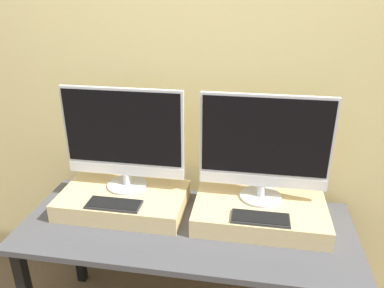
{
  "coord_description": "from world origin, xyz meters",
  "views": [
    {
      "loc": [
        0.28,
        -1.17,
        1.78
      ],
      "look_at": [
        0.0,
        0.49,
        1.06
      ],
      "focal_mm": 35.0,
      "sensor_mm": 36.0,
      "label": 1
    }
  ],
  "objects_px": {
    "monitor_right": "(265,146)",
    "keyboard_right": "(260,218)",
    "keyboard_left": "(114,204)",
    "monitor_left": "(123,137)"
  },
  "relations": [
    {
      "from": "monitor_left",
      "to": "monitor_right",
      "type": "distance_m",
      "value": 0.7
    },
    {
      "from": "monitor_left",
      "to": "monitor_right",
      "type": "height_order",
      "value": "same"
    },
    {
      "from": "monitor_right",
      "to": "monitor_left",
      "type": "bearing_deg",
      "value": 180.0
    },
    {
      "from": "keyboard_left",
      "to": "monitor_right",
      "type": "bearing_deg",
      "value": 15.62
    },
    {
      "from": "keyboard_left",
      "to": "keyboard_right",
      "type": "xyz_separation_m",
      "value": [
        0.7,
        0.0,
        0.0
      ]
    },
    {
      "from": "monitor_right",
      "to": "keyboard_right",
      "type": "distance_m",
      "value": 0.34
    },
    {
      "from": "monitor_right",
      "to": "keyboard_right",
      "type": "height_order",
      "value": "monitor_right"
    },
    {
      "from": "keyboard_left",
      "to": "monitor_right",
      "type": "xyz_separation_m",
      "value": [
        0.7,
        0.2,
        0.27
      ]
    },
    {
      "from": "monitor_left",
      "to": "keyboard_left",
      "type": "xyz_separation_m",
      "value": [
        -0.0,
        -0.2,
        -0.27
      ]
    },
    {
      "from": "monitor_right",
      "to": "keyboard_right",
      "type": "relative_size",
      "value": 2.34
    }
  ]
}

